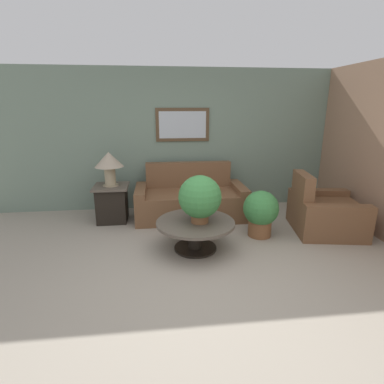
{
  "coord_description": "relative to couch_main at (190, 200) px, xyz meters",
  "views": [
    {
      "loc": [
        -0.54,
        -2.96,
        1.94
      ],
      "look_at": [
        -0.02,
        1.55,
        0.62
      ],
      "focal_mm": 28.0,
      "sensor_mm": 36.0,
      "label": 1
    }
  ],
  "objects": [
    {
      "name": "coffee_table",
      "position": [
        -0.07,
        -1.3,
        0.0
      ],
      "size": [
        1.08,
        1.08,
        0.41
      ],
      "color": "black",
      "rests_on": "ground_plane"
    },
    {
      "name": "couch_main",
      "position": [
        0.0,
        0.0,
        0.0
      ],
      "size": [
        1.93,
        0.91,
        0.93
      ],
      "color": "brown",
      "rests_on": "ground_plane"
    },
    {
      "name": "wall_right",
      "position": [
        2.75,
        -0.78,
        1.0
      ],
      "size": [
        0.06,
        4.69,
        2.6
      ],
      "color": "#937056",
      "rests_on": "ground_plane"
    },
    {
      "name": "potted_plant_on_table",
      "position": [
        -0.02,
        -1.33,
        0.46
      ],
      "size": [
        0.58,
        0.58,
        0.65
      ],
      "color": "brown",
      "rests_on": "coffee_table"
    },
    {
      "name": "side_table",
      "position": [
        -1.36,
        -0.06,
        0.02
      ],
      "size": [
        0.58,
        0.58,
        0.63
      ],
      "color": "black",
      "rests_on": "ground_plane"
    },
    {
      "name": "wall_back",
      "position": [
        -0.02,
        0.6,
        1.01
      ],
      "size": [
        7.48,
        0.09,
        2.6
      ],
      "color": "slate",
      "rests_on": "ground_plane"
    },
    {
      "name": "potted_plant_floor",
      "position": [
        0.97,
        -0.97,
        0.09
      ],
      "size": [
        0.54,
        0.54,
        0.71
      ],
      "color": "brown",
      "rests_on": "ground_plane"
    },
    {
      "name": "armchair",
      "position": [
        2.03,
        -0.9,
        -0.01
      ],
      "size": [
        1.14,
        1.18,
        0.93
      ],
      "rotation": [
        0.0,
        0.0,
        1.4
      ],
      "color": "brown",
      "rests_on": "ground_plane"
    },
    {
      "name": "table_lamp",
      "position": [
        -1.36,
        -0.06,
        0.73
      ],
      "size": [
        0.47,
        0.47,
        0.57
      ],
      "color": "tan",
      "rests_on": "side_table"
    },
    {
      "name": "ground_plane",
      "position": [
        -0.02,
        -2.12,
        -0.3
      ],
      "size": [
        20.0,
        20.0,
        0.0
      ],
      "primitive_type": "plane",
      "color": "gray"
    }
  ]
}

